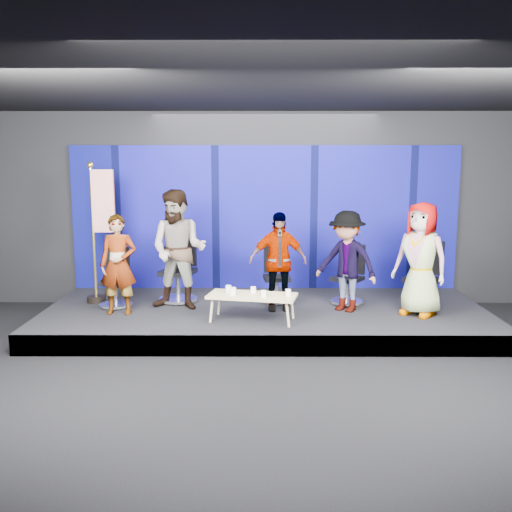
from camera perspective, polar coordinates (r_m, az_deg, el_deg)
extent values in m
plane|color=black|center=(6.93, 1.18, -12.83)|extent=(10.00, 10.00, 0.00)
cube|color=black|center=(10.44, 0.87, 4.68)|extent=(10.00, 0.02, 3.50)
cube|color=black|center=(2.57, 2.73, -10.75)|extent=(10.00, 0.02, 3.50)
cube|color=black|center=(6.46, 1.29, 17.22)|extent=(10.00, 8.00, 0.02)
cube|color=black|center=(9.25, 0.94, -6.05)|extent=(7.00, 3.00, 0.30)
cube|color=#080B5E|center=(10.41, 0.87, 3.84)|extent=(7.00, 0.08, 2.60)
cylinder|color=silver|center=(9.51, -13.82, -4.79)|extent=(0.54, 0.54, 0.05)
cylinder|color=silver|center=(9.46, -13.87, -3.59)|extent=(0.06, 0.06, 0.36)
cube|color=black|center=(9.43, -13.92, -2.53)|extent=(0.43, 0.43, 0.06)
cube|color=black|center=(9.57, -13.67, -0.55)|extent=(0.39, 0.05, 0.49)
imported|color=black|center=(8.92, -13.61, -0.85)|extent=(0.56, 0.37, 1.54)
cylinder|color=silver|center=(9.66, -7.77, -4.34)|extent=(0.78, 0.78, 0.07)
cylinder|color=silver|center=(9.60, -7.80, -2.88)|extent=(0.08, 0.08, 0.44)
cube|color=black|center=(9.56, -7.83, -1.59)|extent=(0.62, 0.62, 0.08)
cube|color=black|center=(9.74, -7.36, 0.79)|extent=(0.48, 0.15, 0.60)
imported|color=black|center=(9.04, -7.74, 0.61)|extent=(1.05, 0.89, 1.89)
cylinder|color=silver|center=(9.54, 2.08, -4.47)|extent=(0.58, 0.58, 0.05)
cylinder|color=silver|center=(9.49, 2.09, -3.26)|extent=(0.06, 0.06, 0.36)
cube|color=black|center=(9.45, 2.10, -2.20)|extent=(0.46, 0.46, 0.06)
cube|color=black|center=(9.61, 1.96, -0.21)|extent=(0.40, 0.08, 0.49)
imported|color=black|center=(8.94, 2.20, -0.52)|extent=(0.94, 0.45, 1.55)
cylinder|color=silver|center=(9.56, 9.03, -4.55)|extent=(0.76, 0.76, 0.05)
cylinder|color=silver|center=(9.51, 9.06, -3.33)|extent=(0.06, 0.06, 0.36)
cube|color=black|center=(9.47, 9.09, -2.25)|extent=(0.61, 0.61, 0.06)
cube|color=black|center=(9.61, 9.74, -0.27)|extent=(0.35, 0.27, 0.50)
imported|color=black|center=(8.96, 9.04, -0.53)|extent=(1.17, 1.07, 1.57)
cylinder|color=silver|center=(9.56, 16.21, -4.80)|extent=(0.85, 0.85, 0.06)
cylinder|color=silver|center=(9.51, 16.28, -3.46)|extent=(0.07, 0.07, 0.40)
cube|color=black|center=(9.46, 16.34, -2.27)|extent=(0.68, 0.68, 0.07)
cube|color=black|center=(9.62, 17.05, -0.12)|extent=(0.36, 0.33, 0.55)
imported|color=black|center=(8.95, 16.15, -0.30)|extent=(1.00, 0.97, 1.73)
cube|color=tan|center=(8.37, -0.39, -4.00)|extent=(1.37, 0.79, 0.04)
cylinder|color=tan|center=(8.36, -4.49, -5.45)|extent=(0.04, 0.04, 0.36)
cylinder|color=tan|center=(8.75, -3.69, -4.75)|extent=(0.04, 0.04, 0.36)
cylinder|color=tan|center=(8.12, 3.19, -5.89)|extent=(0.04, 0.04, 0.36)
cylinder|color=tan|center=(8.52, 3.64, -5.15)|extent=(0.04, 0.04, 0.36)
cylinder|color=white|center=(8.51, -2.77, -3.30)|extent=(0.09, 0.09, 0.10)
cylinder|color=white|center=(8.34, -2.33, -3.54)|extent=(0.09, 0.09, 0.11)
cylinder|color=white|center=(8.46, -0.28, -3.40)|extent=(0.08, 0.08, 0.09)
cylinder|color=white|center=(8.23, 0.76, -3.77)|extent=(0.08, 0.08, 0.09)
cylinder|color=white|center=(8.29, 3.24, -3.67)|extent=(0.08, 0.08, 0.10)
cylinder|color=black|center=(9.90, -15.66, -4.18)|extent=(0.31, 0.31, 0.10)
cylinder|color=gold|center=(9.70, -15.95, 2.19)|extent=(0.04, 0.04, 2.12)
sphere|color=gold|center=(9.63, -16.26, 8.74)|extent=(0.11, 0.11, 0.11)
cube|color=#A41512|center=(9.57, -15.04, 5.32)|extent=(0.37, 0.07, 1.01)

